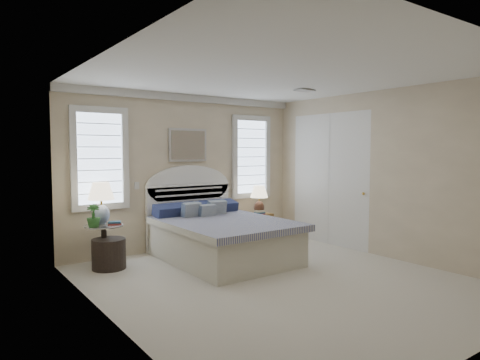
% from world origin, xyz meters
% --- Properties ---
extents(floor, '(4.50, 5.00, 0.01)m').
position_xyz_m(floor, '(0.00, 0.00, 0.00)').
color(floor, beige).
rests_on(floor, ground).
extents(ceiling, '(4.50, 5.00, 0.01)m').
position_xyz_m(ceiling, '(0.00, 0.00, 2.70)').
color(ceiling, white).
rests_on(ceiling, wall_back).
extents(wall_back, '(4.50, 0.02, 2.70)m').
position_xyz_m(wall_back, '(0.00, 2.50, 1.35)').
color(wall_back, '#BAAA8C').
rests_on(wall_back, floor).
extents(wall_left, '(0.02, 5.00, 2.70)m').
position_xyz_m(wall_left, '(-2.25, 0.00, 1.35)').
color(wall_left, '#BAAA8C').
rests_on(wall_left, floor).
extents(wall_right, '(0.02, 5.00, 2.70)m').
position_xyz_m(wall_right, '(2.25, 0.00, 1.35)').
color(wall_right, '#BAAA8C').
rests_on(wall_right, floor).
extents(crown_molding, '(4.50, 0.08, 0.12)m').
position_xyz_m(crown_molding, '(0.00, 2.46, 2.64)').
color(crown_molding, silver).
rests_on(crown_molding, wall_back).
extents(hvac_vent, '(0.30, 0.20, 0.02)m').
position_xyz_m(hvac_vent, '(1.20, 0.80, 2.68)').
color(hvac_vent, '#B2B2B2').
rests_on(hvac_vent, ceiling).
extents(switch_plate, '(0.08, 0.01, 0.12)m').
position_xyz_m(switch_plate, '(-0.95, 2.48, 1.15)').
color(switch_plate, silver).
rests_on(switch_plate, wall_back).
extents(window_left, '(0.90, 0.06, 1.60)m').
position_xyz_m(window_left, '(-1.55, 2.48, 1.60)').
color(window_left, '#C9DFFF').
rests_on(window_left, wall_back).
extents(window_right, '(0.90, 0.06, 1.60)m').
position_xyz_m(window_right, '(1.40, 2.48, 1.60)').
color(window_right, '#C9DFFF').
rests_on(window_right, wall_back).
extents(painting, '(0.74, 0.04, 0.58)m').
position_xyz_m(painting, '(0.00, 2.46, 1.82)').
color(painting, silver).
rests_on(painting, wall_back).
extents(closet_door, '(0.02, 1.80, 2.40)m').
position_xyz_m(closet_door, '(2.23, 1.20, 1.20)').
color(closet_door, silver).
rests_on(closet_door, floor).
extents(bed, '(1.72, 2.28, 1.47)m').
position_xyz_m(bed, '(0.00, 1.46, 0.39)').
color(bed, beige).
rests_on(bed, floor).
extents(side_table_left, '(0.56, 0.56, 0.63)m').
position_xyz_m(side_table_left, '(-1.65, 2.05, 0.39)').
color(side_table_left, black).
rests_on(side_table_left, floor).
extents(nightstand_right, '(0.50, 0.40, 0.53)m').
position_xyz_m(nightstand_right, '(1.30, 2.15, 0.39)').
color(nightstand_right, olive).
rests_on(nightstand_right, floor).
extents(floor_pot, '(0.63, 0.63, 0.44)m').
position_xyz_m(floor_pot, '(-1.63, 1.92, 0.22)').
color(floor_pot, black).
rests_on(floor_pot, floor).
extents(lamp_left, '(0.45, 0.45, 0.63)m').
position_xyz_m(lamp_left, '(-1.64, 2.16, 1.01)').
color(lamp_left, silver).
rests_on(lamp_left, side_table_left).
extents(lamp_right, '(0.36, 0.36, 0.54)m').
position_xyz_m(lamp_right, '(1.31, 2.10, 0.86)').
color(lamp_right, black).
rests_on(lamp_right, nightstand_right).
extents(potted_plant, '(0.24, 0.24, 0.34)m').
position_xyz_m(potted_plant, '(-1.83, 1.93, 0.80)').
color(potted_plant, '#2C6F31').
rests_on(potted_plant, side_table_left).
extents(books_left, '(0.22, 0.18, 0.05)m').
position_xyz_m(books_left, '(-1.52, 1.97, 0.65)').
color(books_left, maroon).
rests_on(books_left, side_table_left).
extents(books_right, '(0.21, 0.18, 0.08)m').
position_xyz_m(books_right, '(1.25, 2.00, 0.57)').
color(books_right, maroon).
rests_on(books_right, nightstand_right).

